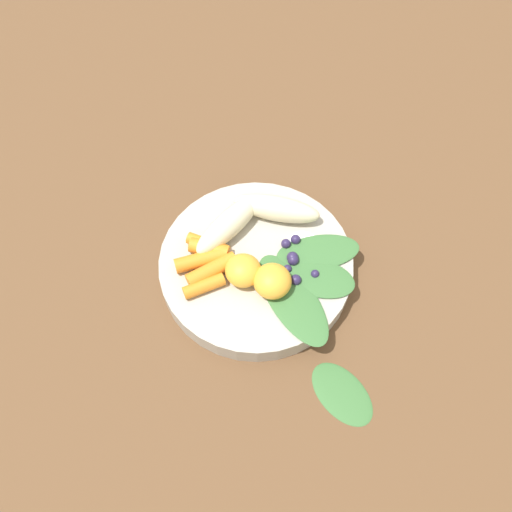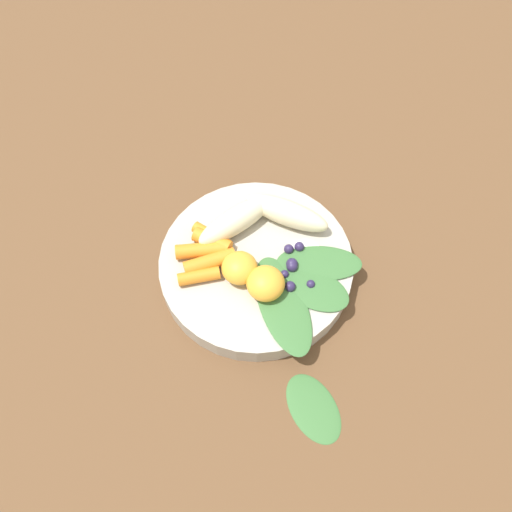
# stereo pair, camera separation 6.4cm
# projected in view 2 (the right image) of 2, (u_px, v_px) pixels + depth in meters

# --- Properties ---
(ground_plane) EXTENTS (2.40, 2.40, 0.00)m
(ground_plane) POSITION_uv_depth(u_px,v_px,m) (256.00, 272.00, 0.67)
(ground_plane) COLOR brown
(bowl) EXTENTS (0.24, 0.24, 0.03)m
(bowl) POSITION_uv_depth(u_px,v_px,m) (256.00, 266.00, 0.66)
(bowl) COLOR #B2AD9E
(bowl) RESTS_ON ground_plane
(banana_peeled_left) EXTENTS (0.05, 0.12, 0.03)m
(banana_peeled_left) POSITION_uv_depth(u_px,v_px,m) (236.00, 220.00, 0.66)
(banana_peeled_left) COLOR beige
(banana_peeled_left) RESTS_ON bowl
(banana_peeled_right) EXTENTS (0.12, 0.07, 0.03)m
(banana_peeled_right) POSITION_uv_depth(u_px,v_px,m) (286.00, 213.00, 0.66)
(banana_peeled_right) COLOR beige
(banana_peeled_right) RESTS_ON bowl
(orange_segment_near) EXTENTS (0.05, 0.05, 0.03)m
(orange_segment_near) POSITION_uv_depth(u_px,v_px,m) (266.00, 283.00, 0.61)
(orange_segment_near) COLOR #F4A833
(orange_segment_near) RESTS_ON bowl
(orange_segment_far) EXTENTS (0.04, 0.04, 0.03)m
(orange_segment_far) POSITION_uv_depth(u_px,v_px,m) (240.00, 268.00, 0.62)
(orange_segment_far) COLOR #F4A833
(orange_segment_far) RESTS_ON bowl
(carrot_front) EXTENTS (0.05, 0.02, 0.01)m
(carrot_front) POSITION_uv_depth(u_px,v_px,m) (212.00, 236.00, 0.66)
(carrot_front) COLOR orange
(carrot_front) RESTS_ON bowl
(carrot_mid_left) EXTENTS (0.05, 0.03, 0.02)m
(carrot_mid_left) POSITION_uv_depth(u_px,v_px,m) (212.00, 241.00, 0.65)
(carrot_mid_left) COLOR orange
(carrot_mid_left) RESTS_ON bowl
(carrot_mid_right) EXTENTS (0.06, 0.06, 0.02)m
(carrot_mid_right) POSITION_uv_depth(u_px,v_px,m) (202.00, 250.00, 0.65)
(carrot_mid_right) COLOR orange
(carrot_mid_right) RESTS_ON bowl
(carrot_rear) EXTENTS (0.04, 0.07, 0.02)m
(carrot_rear) POSITION_uv_depth(u_px,v_px,m) (210.00, 262.00, 0.64)
(carrot_rear) COLOR orange
(carrot_rear) RESTS_ON bowl
(carrot_small) EXTENTS (0.04, 0.05, 0.02)m
(carrot_small) POSITION_uv_depth(u_px,v_px,m) (199.00, 276.00, 0.63)
(carrot_small) COLOR orange
(carrot_small) RESTS_ON bowl
(blueberry_pile) EXTENTS (0.06, 0.06, 0.01)m
(blueberry_pile) POSITION_uv_depth(u_px,v_px,m) (293.00, 266.00, 0.64)
(blueberry_pile) COLOR #2D234C
(blueberry_pile) RESTS_ON bowl
(coconut_shred_patch) EXTENTS (0.04, 0.04, 0.00)m
(coconut_shred_patch) POSITION_uv_depth(u_px,v_px,m) (305.00, 253.00, 0.65)
(coconut_shred_patch) COLOR white
(coconut_shred_patch) RESTS_ON bowl
(kale_leaf_left) EXTENTS (0.14, 0.11, 0.01)m
(kale_leaf_left) POSITION_uv_depth(u_px,v_px,m) (283.00, 305.00, 0.62)
(kale_leaf_left) COLOR #3D7038
(kale_leaf_left) RESTS_ON bowl
(kale_leaf_right) EXTENTS (0.10, 0.08, 0.01)m
(kale_leaf_right) POSITION_uv_depth(u_px,v_px,m) (313.00, 288.00, 0.63)
(kale_leaf_right) COLOR #3D7038
(kale_leaf_right) RESTS_ON bowl
(kale_leaf_rear) EXTENTS (0.11, 0.11, 0.01)m
(kale_leaf_rear) POSITION_uv_depth(u_px,v_px,m) (319.00, 263.00, 0.64)
(kale_leaf_rear) COLOR #3D7038
(kale_leaf_rear) RESTS_ON bowl
(kale_leaf_stray) EXTENTS (0.10, 0.08, 0.01)m
(kale_leaf_stray) POSITION_uv_depth(u_px,v_px,m) (314.00, 408.00, 0.59)
(kale_leaf_stray) COLOR #3D7038
(kale_leaf_stray) RESTS_ON ground_plane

